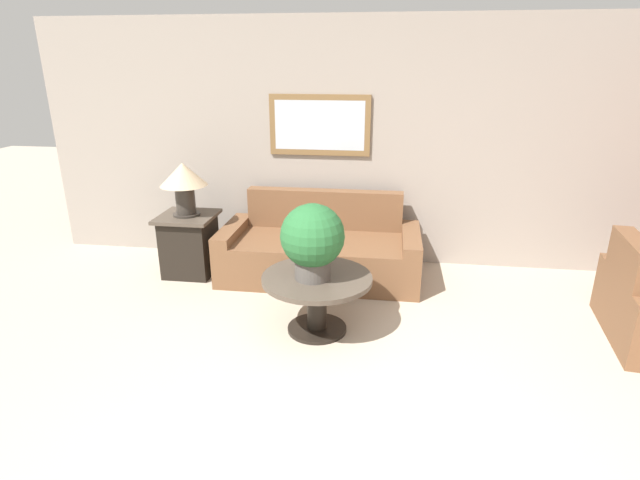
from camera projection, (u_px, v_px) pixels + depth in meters
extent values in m
plane|color=tan|center=(366.00, 480.00, 2.72)|extent=(20.00, 20.00, 0.00)
cube|color=gray|center=(386.00, 146.00, 5.30)|extent=(7.62, 0.06, 2.60)
cube|color=brown|center=(320.00, 125.00, 5.28)|extent=(1.08, 0.03, 0.63)
cube|color=#B2BCC6|center=(319.00, 125.00, 5.27)|extent=(0.96, 0.01, 0.51)
cube|color=brown|center=(320.00, 258.00, 5.19)|extent=(1.67, 0.92, 0.43)
cube|color=brown|center=(325.00, 209.00, 5.40)|extent=(1.67, 0.16, 0.42)
cube|color=brown|center=(233.00, 249.00, 5.30)|extent=(0.18, 0.92, 0.53)
cube|color=brown|center=(410.00, 258.00, 5.06)|extent=(0.18, 0.92, 0.53)
cube|color=brown|center=(632.00, 265.00, 3.93)|extent=(0.24, 0.74, 0.42)
cylinder|color=black|center=(317.00, 328.00, 4.23)|extent=(0.50, 0.50, 0.03)
cylinder|color=black|center=(317.00, 304.00, 4.15)|extent=(0.16, 0.16, 0.43)
cylinder|color=#473D33|center=(317.00, 278.00, 4.07)|extent=(0.91, 0.91, 0.04)
cube|color=black|center=(190.00, 246.00, 5.27)|extent=(0.49, 0.49, 0.61)
cube|color=#473D33|center=(187.00, 217.00, 5.16)|extent=(0.57, 0.57, 0.03)
cylinder|color=#2D2823|center=(187.00, 214.00, 5.15)|extent=(0.28, 0.28, 0.02)
cylinder|color=#2D2823|center=(185.00, 199.00, 5.10)|extent=(0.20, 0.20, 0.29)
cone|color=tan|center=(183.00, 174.00, 5.01)|extent=(0.48, 0.48, 0.23)
cylinder|color=#4C4742|center=(313.00, 268.00, 4.00)|extent=(0.29, 0.29, 0.17)
sphere|color=#235B2D|center=(312.00, 236.00, 3.91)|extent=(0.51, 0.51, 0.51)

